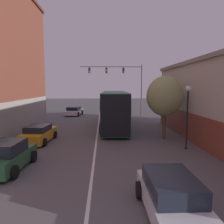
% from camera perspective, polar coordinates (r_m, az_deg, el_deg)
% --- Properties ---
extents(lane_center_line, '(0.14, 45.44, 0.01)m').
position_cam_1_polar(lane_center_line, '(19.57, -3.93, -6.16)').
color(lane_center_line, silver).
rests_on(lane_center_line, ground_plane).
extents(bus, '(3.16, 12.54, 3.78)m').
position_cam_1_polar(bus, '(23.46, 0.66, 1.20)').
color(bus, '#145133').
rests_on(bus, ground_plane).
extents(hatchback_foreground, '(1.97, 4.63, 1.38)m').
position_cam_1_polar(hatchback_foreground, '(7.92, 15.67, -21.13)').
color(hatchback_foreground, silver).
rests_on(hatchback_foreground, ground_plane).
extents(parked_car_left_near, '(2.54, 4.57, 1.31)m').
position_cam_1_polar(parked_car_left_near, '(33.97, -9.89, 0.25)').
color(parked_car_left_near, silver).
rests_on(parked_car_left_near, ground_plane).
extents(parked_car_left_mid, '(2.13, 3.92, 1.54)m').
position_cam_1_polar(parked_car_left_mid, '(12.77, -25.62, -10.40)').
color(parked_car_left_mid, '#285633').
rests_on(parked_car_left_mid, ground_plane).
extents(parked_car_left_far, '(2.18, 4.27, 1.35)m').
position_cam_1_polar(parked_car_left_far, '(18.14, -18.52, -5.42)').
color(parked_car_left_far, orange).
rests_on(parked_car_left_far, ground_plane).
extents(traffic_signal_gantry, '(8.99, 0.36, 7.50)m').
position_cam_1_polar(traffic_signal_gantry, '(31.93, 2.69, 8.83)').
color(traffic_signal_gantry, '#514C47').
rests_on(traffic_signal_gantry, ground_plane).
extents(street_lamp, '(0.38, 0.38, 4.39)m').
position_cam_1_polar(street_lamp, '(15.83, 19.13, 1.01)').
color(street_lamp, black).
rests_on(street_lamp, ground_plane).
extents(street_tree_near, '(3.01, 2.71, 5.22)m').
position_cam_1_polar(street_tree_near, '(18.49, 13.63, 4.02)').
color(street_tree_near, brown).
rests_on(street_tree_near, ground_plane).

